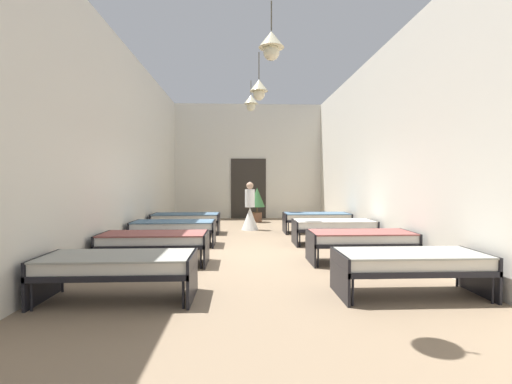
{
  "coord_description": "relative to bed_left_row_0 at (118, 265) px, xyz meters",
  "views": [
    {
      "loc": [
        -0.34,
        -7.4,
        1.51
      ],
      "look_at": [
        0.0,
        0.19,
        1.27
      ],
      "focal_mm": 25.04,
      "sensor_mm": 36.0,
      "label": 1
    }
  ],
  "objects": [
    {
      "name": "bed_left_row_2",
      "position": [
        0.0,
        3.8,
        0.0
      ],
      "size": [
        1.9,
        0.84,
        0.57
      ],
      "color": "black",
      "rests_on": "ground"
    },
    {
      "name": "bed_left_row_3",
      "position": [
        0.0,
        5.7,
        0.0
      ],
      "size": [
        1.9,
        0.84,
        0.57
      ],
      "color": "black",
      "rests_on": "ground"
    },
    {
      "name": "bed_right_row_1",
      "position": [
        3.76,
        1.9,
        0.0
      ],
      "size": [
        1.9,
        0.84,
        0.57
      ],
      "color": "black",
      "rests_on": "ground"
    },
    {
      "name": "bed_right_row_0",
      "position": [
        3.76,
        0.0,
        0.0
      ],
      "size": [
        1.9,
        0.84,
        0.57
      ],
      "color": "black",
      "rests_on": "ground"
    },
    {
      "name": "nurse_near_aisle",
      "position": [
        1.84,
        6.39,
        0.09
      ],
      "size": [
        0.52,
        0.52,
        1.49
      ],
      "rotation": [
        0.0,
        0.0,
        3.11
      ],
      "color": "white",
      "rests_on": "ground"
    },
    {
      "name": "room_shell",
      "position": [
        1.88,
        4.17,
        1.86
      ],
      "size": [
        6.26,
        14.11,
        4.59
      ],
      "color": "silver",
      "rests_on": "ground"
    },
    {
      "name": "potted_plant",
      "position": [
        2.16,
        8.44,
        0.35
      ],
      "size": [
        0.57,
        0.57,
        1.26
      ],
      "color": "brown",
      "rests_on": "ground"
    },
    {
      "name": "bed_left_row_0",
      "position": [
        0.0,
        0.0,
        0.0
      ],
      "size": [
        1.9,
        0.84,
        0.57
      ],
      "color": "black",
      "rests_on": "ground"
    },
    {
      "name": "ground_plane",
      "position": [
        1.88,
        2.85,
        -0.49
      ],
      "size": [
        6.46,
        14.51,
        0.1
      ],
      "primitive_type": "cube",
      "color": "#8C755B"
    },
    {
      "name": "bed_left_row_1",
      "position": [
        0.0,
        1.9,
        0.0
      ],
      "size": [
        1.9,
        0.84,
        0.57
      ],
      "color": "black",
      "rests_on": "ground"
    },
    {
      "name": "bed_right_row_3",
      "position": [
        3.76,
        5.7,
        0.0
      ],
      "size": [
        1.9,
        0.84,
        0.57
      ],
      "color": "black",
      "rests_on": "ground"
    },
    {
      "name": "bed_right_row_2",
      "position": [
        3.76,
        3.8,
        0.0
      ],
      "size": [
        1.9,
        0.84,
        0.57
      ],
      "color": "black",
      "rests_on": "ground"
    }
  ]
}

